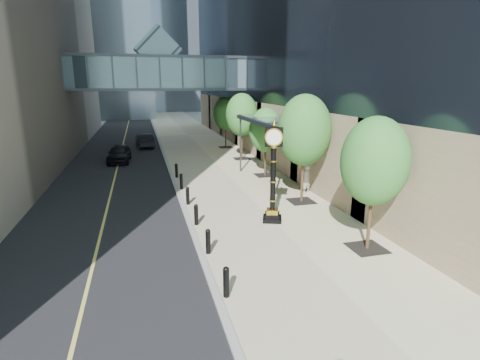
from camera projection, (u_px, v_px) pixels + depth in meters
name	position (u px, v px, depth m)	size (l,w,h in m)	color
ground	(319.00, 303.00, 11.48)	(320.00, 320.00, 0.00)	gray
road	(125.00, 137.00, 47.20)	(8.00, 180.00, 0.02)	black
sidewalk	(188.00, 135.00, 49.17)	(8.00, 180.00, 0.06)	tan
curb	(157.00, 136.00, 48.18)	(0.25, 180.00, 0.07)	gray
skywalk	(159.00, 71.00, 35.04)	(17.00, 4.20, 5.80)	#44606D
entrance_canopy	(274.00, 121.00, 24.41)	(3.00, 8.00, 4.38)	#383F44
bollard_row	(192.00, 205.00, 19.11)	(0.20, 16.20, 0.90)	black
street_trees	(267.00, 125.00, 26.10)	(2.91, 28.57, 5.98)	black
street_clock	(273.00, 180.00, 17.72)	(1.15, 1.15, 4.74)	black
pedestrian	(306.00, 179.00, 22.58)	(0.65, 0.43, 1.78)	beige
car_near	(119.00, 153.00, 32.06)	(1.76, 4.37, 1.49)	black
car_far	(145.00, 140.00, 39.67)	(1.51, 4.34, 1.43)	black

